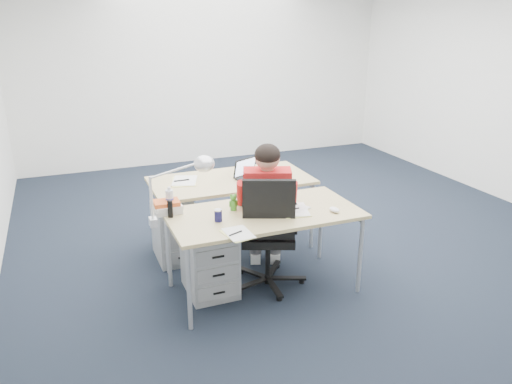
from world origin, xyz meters
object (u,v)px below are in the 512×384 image
Objects in this scene: desk_near at (264,217)px; sunglasses at (292,205)px; drawer_pedestal_far at (176,232)px; can_koozie at (218,215)px; cordless_phone at (170,209)px; desk_lamp at (172,190)px; drawer_pedestal_near at (209,262)px; water_bottle at (170,199)px; silver_laptop at (268,185)px; office_chair at (268,255)px; wireless_keyboard at (296,210)px; headphones at (253,203)px; book_stack at (167,207)px; desk_far at (231,183)px; dark_laptop at (252,169)px; seated_person at (266,211)px; far_cup at (272,164)px; bear_figurine at (233,202)px; computer_mouse at (334,210)px.

sunglasses is (0.28, 0.03, 0.06)m from desk_near.
can_koozie is at bearing -80.91° from drawer_pedestal_far.
cordless_phone is 0.24m from desk_lamp.
drawer_pedestal_near is 0.65m from water_bottle.
silver_laptop reaches higher than desk_near.
desk_lamp reaches higher than office_chair.
cordless_phone is (-0.34, 0.22, 0.02)m from can_koozie.
desk_near is at bearing 142.14° from wireless_keyboard.
headphones is 0.79m from desk_lamp.
silver_laptop reaches higher than water_bottle.
book_stack is at bearing 149.60° from headphones.
can_koozie is at bearing -173.32° from desk_near.
desk_far is 0.73m from drawer_pedestal_far.
can_koozie is 0.35× the size of dark_laptop.
seated_person is at bearing -6.46° from water_bottle.
seated_person is 0.96m from desk_lamp.
book_stack is at bearing 134.94° from can_koozie.
dark_laptop reaches higher than desk_far.
far_cup is at bearing 13.36° from drawer_pedestal_far.
bear_figurine reaches higher than drawer_pedestal_near.
computer_mouse is 0.20× the size of desk_lamp.
computer_mouse is 0.38× the size of dark_laptop.
office_chair is at bearing -114.66° from far_cup.
desk_lamp is at bearing 168.27° from headphones.
computer_mouse is at bearing -53.20° from silver_laptop.
desk_near is at bearing -97.10° from seated_person.
can_koozie is at bearing -161.01° from silver_laptop.
drawer_pedestal_near is at bearing 156.26° from computer_mouse.
desk_near is 10.96× the size of bear_figurine.
headphones is at bearing 140.59° from computer_mouse.
desk_lamp is at bearing -147.69° from seated_person.
far_cup is at bearing 20.83° from desk_far.
drawer_pedestal_far is 5.00× the size of computer_mouse.
computer_mouse is (1.11, -1.10, 0.47)m from drawer_pedestal_far.
desk_far is at bearing 102.83° from sunglasses.
desk_lamp is (0.00, -0.12, 0.20)m from cordless_phone.
water_bottle is (-0.16, -0.57, 0.56)m from drawer_pedestal_far.
dark_laptop reaches higher than drawer_pedestal_far.
seated_person is 0.87m from water_bottle.
dark_laptop reaches higher than drawer_pedestal_near.
headphones is 1.13× the size of water_bottle.
book_stack is at bearing 97.70° from desk_lamp.
computer_mouse is at bearing -22.76° from water_bottle.
book_stack is (-0.03, -0.03, -0.05)m from water_bottle.
desk_far is at bearing 51.02° from bear_figurine.
bear_figurine is (-0.77, 0.35, 0.05)m from computer_mouse.
cordless_phone is at bearing 167.04° from desk_near.
cordless_phone is (-0.75, 0.17, 0.12)m from desk_near.
drawer_pedestal_near is 2.60× the size of water_bottle.
dark_laptop is at bearing 58.71° from cordless_phone.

